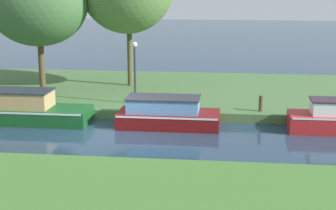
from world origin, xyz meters
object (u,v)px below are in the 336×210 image
object	(u,v)px
lamp_post	(135,65)
mooring_post_near	(261,103)
willow_tree_centre	(37,3)
maroon_cruiser	(167,114)

from	to	relation	value
lamp_post	mooring_post_near	xyz separation A→B (m)	(5.55, -0.81, -1.43)
lamp_post	willow_tree_centre	bearing A→B (deg)	156.27
willow_tree_centre	mooring_post_near	xyz separation A→B (m)	(10.74, -3.09, -4.00)
lamp_post	maroon_cruiser	bearing A→B (deg)	-52.84
maroon_cruiser	lamp_post	xyz separation A→B (m)	(-1.71, 2.25, 1.63)
mooring_post_near	willow_tree_centre	bearing A→B (deg)	163.92
willow_tree_centre	lamp_post	world-z (taller)	willow_tree_centre
maroon_cruiser	mooring_post_near	size ratio (longest dim) A/B	6.15
maroon_cruiser	willow_tree_centre	xyz separation A→B (m)	(-6.90, 4.53, 4.20)
maroon_cruiser	willow_tree_centre	size ratio (longest dim) A/B	0.64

